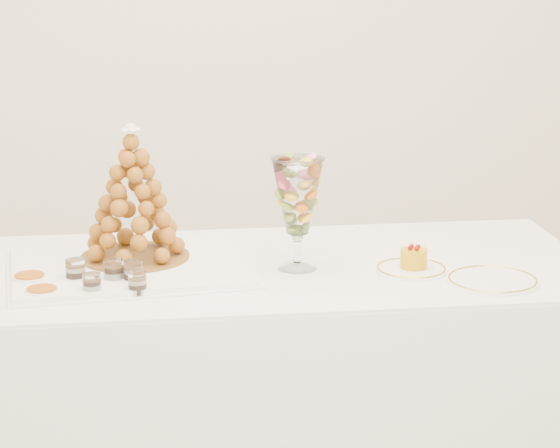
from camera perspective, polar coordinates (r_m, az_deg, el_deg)
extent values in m
cube|color=white|center=(4.89, -3.13, 10.77)|extent=(4.50, 0.04, 2.80)
cube|color=white|center=(3.38, -2.27, -8.88)|extent=(2.13, 0.86, 0.80)
cube|color=white|center=(3.23, -2.34, -2.34)|extent=(2.12, 0.85, 0.01)
cube|color=white|center=(3.22, -7.86, -2.26)|extent=(0.72, 0.57, 0.02)
cylinder|color=white|center=(3.21, 0.91, -2.16)|extent=(0.12, 0.12, 0.02)
cylinder|color=white|center=(3.20, 0.91, -1.31)|extent=(0.02, 0.02, 0.08)
sphere|color=white|center=(3.19, 0.91, -0.62)|extent=(0.04, 0.04, 0.04)
cylinder|color=white|center=(3.21, 6.87, -2.38)|extent=(0.21, 0.21, 0.01)
cylinder|color=white|center=(3.14, 11.04, -2.93)|extent=(0.26, 0.26, 0.01)
cylinder|color=white|center=(3.11, -10.64, -2.48)|extent=(0.06, 0.06, 0.07)
cylinder|color=white|center=(3.08, -8.68, -2.55)|extent=(0.07, 0.07, 0.07)
cylinder|color=white|center=(3.07, -7.66, -2.61)|extent=(0.06, 0.06, 0.07)
cylinder|color=white|center=(3.00, -9.80, -3.19)|extent=(0.06, 0.06, 0.07)
cylinder|color=white|center=(2.99, -7.46, -3.14)|extent=(0.06, 0.06, 0.07)
cylinder|color=white|center=(3.14, -12.95, -2.90)|extent=(0.09, 0.09, 0.03)
cylinder|color=white|center=(3.02, -12.33, -3.60)|extent=(0.09, 0.09, 0.03)
cylinder|color=brown|center=(3.27, -7.58, -1.69)|extent=(0.32, 0.32, 0.01)
cone|color=#8E5215|center=(3.22, -7.70, 1.66)|extent=(0.33, 0.33, 0.39)
sphere|color=white|center=(3.18, -7.82, 4.87)|extent=(0.04, 0.04, 0.04)
cylinder|color=#C59309|center=(3.21, 7.00, -1.80)|extent=(0.08, 0.08, 0.06)
sphere|color=#860804|center=(3.20, 7.23, -1.18)|extent=(0.01, 0.01, 0.01)
sphere|color=#860804|center=(3.21, 6.89, -1.14)|extent=(0.01, 0.01, 0.01)
sphere|color=#860804|center=(3.19, 6.80, -1.24)|extent=(0.01, 0.01, 0.01)
sphere|color=#860804|center=(3.18, 7.15, -1.27)|extent=(0.01, 0.01, 0.01)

